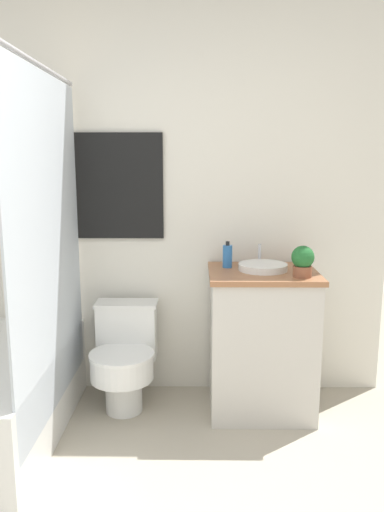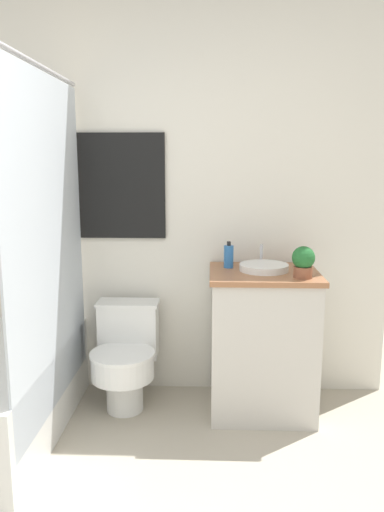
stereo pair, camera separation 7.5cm
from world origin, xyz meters
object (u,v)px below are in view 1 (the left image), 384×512
(toilet, at_px, (125,355))
(potted_plant, at_px, (303,261))
(soap_bottle, at_px, (227,256))
(sink, at_px, (263,267))

(toilet, height_order, potted_plant, potted_plant)
(toilet, xyz_separation_m, soap_bottle, (0.63, 0.08, 0.61))
(toilet, xyz_separation_m, potted_plant, (1.04, -0.17, 0.63))
(toilet, distance_m, potted_plant, 1.23)
(sink, xyz_separation_m, soap_bottle, (-0.21, 0.08, 0.05))
(toilet, height_order, sink, sink)
(soap_bottle, xyz_separation_m, potted_plant, (0.40, -0.25, 0.02))
(toilet, bearing_deg, sink, 0.38)
(sink, height_order, potted_plant, potted_plant)
(potted_plant, bearing_deg, toilet, 170.63)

